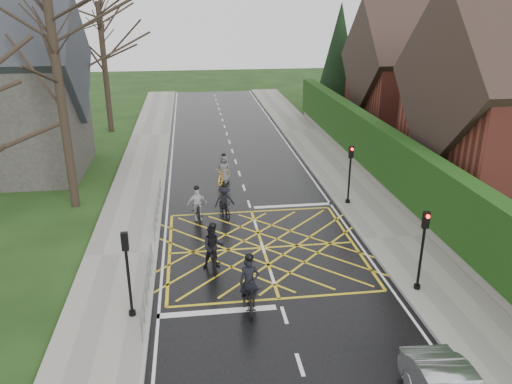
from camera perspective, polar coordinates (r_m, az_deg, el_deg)
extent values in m
plane|color=black|center=(21.75, 0.79, -6.41)|extent=(120.00, 120.00, 0.00)
cube|color=black|center=(21.75, 0.79, -6.39)|extent=(9.00, 80.00, 0.01)
cube|color=gray|center=(23.28, 15.63, -5.10)|extent=(3.00, 80.00, 0.15)
cube|color=gray|center=(21.76, -15.16, -6.98)|extent=(3.00, 80.00, 0.15)
cube|color=slate|center=(28.91, 14.39, 0.80)|extent=(0.50, 38.00, 0.70)
cube|color=black|center=(28.37, 14.71, 4.12)|extent=(0.90, 38.00, 2.80)
cube|color=maroon|center=(41.65, 17.81, 10.35)|extent=(9.00, 8.00, 6.00)
cube|color=#2E211B|center=(41.26, 18.26, 14.29)|extent=(9.80, 8.80, 8.80)
cube|color=maroon|center=(42.31, 22.14, 17.53)|extent=(0.70, 0.70, 1.60)
cylinder|color=black|center=(48.03, 9.12, 9.46)|extent=(0.50, 0.50, 1.20)
cone|color=black|center=(47.37, 9.43, 14.68)|extent=(4.60, 4.60, 10.00)
cube|color=#2D2B28|center=(33.50, -26.23, 7.66)|extent=(8.00, 7.00, 7.00)
cube|color=#26282D|center=(33.01, -27.19, 13.38)|extent=(8.80, 7.80, 7.80)
cylinder|color=black|center=(26.23, -21.36, 9.69)|extent=(0.44, 0.44, 11.00)
cylinder|color=black|center=(34.09, -20.20, 13.02)|extent=(0.44, 0.44, 12.00)
cylinder|color=black|center=(41.90, -16.88, 13.28)|extent=(0.44, 0.44, 10.00)
cylinder|color=slate|center=(18.10, -12.43, -9.41)|extent=(0.05, 5.00, 0.05)
cylinder|color=slate|center=(18.33, -12.32, -10.63)|extent=(0.04, 5.00, 0.04)
cylinder|color=slate|center=(16.29, -12.93, -15.37)|extent=(0.04, 0.04, 1.00)
cylinder|color=slate|center=(20.52, -11.84, -7.10)|extent=(0.04, 0.04, 1.00)
cylinder|color=slate|center=(24.86, -11.23, -0.67)|extent=(0.05, 6.00, 0.05)
cylinder|color=slate|center=(25.02, -11.16, -1.63)|extent=(0.04, 6.00, 0.04)
cylinder|color=slate|center=(22.31, -11.53, -4.69)|extent=(0.04, 0.04, 1.00)
cylinder|color=slate|center=(27.83, -10.85, 0.64)|extent=(0.04, 0.04, 1.00)
cylinder|color=black|center=(26.05, 10.62, 1.56)|extent=(0.10, 0.10, 3.00)
cylinder|color=black|center=(26.52, 10.42, -1.19)|extent=(0.24, 0.24, 0.30)
cube|color=black|center=(25.62, 10.82, 4.52)|extent=(0.22, 0.16, 0.62)
sphere|color=#FF0C0C|center=(25.46, 10.93, 4.83)|extent=(0.14, 0.14, 0.14)
cylinder|color=black|center=(18.91, 18.35, -6.92)|extent=(0.10, 0.10, 3.00)
cylinder|color=black|center=(19.56, 17.90, -10.42)|extent=(0.24, 0.24, 0.30)
cube|color=black|center=(18.32, 18.85, -3.04)|extent=(0.22, 0.16, 0.62)
sphere|color=#FF0C0C|center=(18.16, 19.07, -2.67)|extent=(0.14, 0.14, 0.14)
cylinder|color=black|center=(17.05, -14.33, -9.70)|extent=(0.10, 0.10, 3.00)
cylinder|color=black|center=(17.76, -13.93, -13.45)|extent=(0.24, 0.24, 0.30)
cube|color=black|center=(16.39, -14.77, -5.48)|extent=(0.22, 0.16, 0.62)
sphere|color=#FF0C0C|center=(16.42, -14.78, -4.73)|extent=(0.14, 0.14, 0.14)
imported|color=black|center=(17.57, -0.72, -11.54)|extent=(0.81, 2.16, 1.12)
imported|color=black|center=(17.45, -0.77, -10.28)|extent=(0.71, 0.48, 1.91)
sphere|color=black|center=(16.96, -0.79, -7.48)|extent=(0.30, 0.30, 0.30)
imported|color=black|center=(19.97, -4.87, -7.22)|extent=(0.61, 1.99, 1.19)
imported|color=black|center=(19.91, -4.91, -6.28)|extent=(0.90, 0.71, 1.82)
sphere|color=black|center=(19.51, -5.00, -3.86)|extent=(0.29, 0.29, 0.29)
imported|color=black|center=(24.75, -3.59, -1.75)|extent=(0.96, 1.82, 0.91)
imported|color=black|center=(24.72, -3.62, -0.98)|extent=(1.10, 0.77, 1.55)
sphere|color=black|center=(24.43, -3.66, 0.75)|extent=(0.24, 0.24, 0.24)
imported|color=black|center=(24.30, -6.71, -2.10)|extent=(0.73, 1.83, 1.07)
imported|color=silver|center=(24.29, -6.74, -1.39)|extent=(1.00, 0.52, 1.64)
sphere|color=black|center=(23.98, -6.83, 0.46)|extent=(0.26, 0.26, 0.26)
imported|color=gold|center=(29.30, -3.66, 1.98)|extent=(1.34, 1.92, 0.96)
imported|color=#4F5056|center=(29.29, -3.68, 2.66)|extent=(0.94, 0.80, 1.63)
sphere|color=black|center=(29.04, -3.72, 4.23)|extent=(0.26, 0.26, 0.26)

